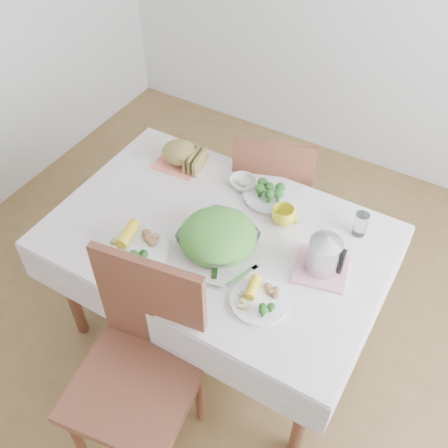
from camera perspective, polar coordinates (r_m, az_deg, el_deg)
The scene contains 19 objects.
floor at distance 2.96m, azimuth -0.54°, elevation -11.16°, with size 3.60×3.60×0.00m, color brown.
dining_table at distance 2.65m, azimuth -0.60°, elevation -6.78°, with size 1.40×0.90×0.75m, color brown.
tablecloth at distance 2.36m, azimuth -0.66°, elevation -1.20°, with size 1.50×1.00×0.01m, color silver.
chair_near at distance 2.28m, azimuth -9.62°, elevation -17.72°, with size 0.48×0.48×1.07m, color brown.
chair_far at distance 3.01m, azimuth 5.34°, elevation 3.54°, with size 0.43×0.43×0.95m, color brown.
salad_bowl at distance 2.28m, azimuth -0.66°, elevation -1.76°, with size 0.32×0.32×0.08m, color white.
dinner_plate_left at distance 2.31m, azimuth -9.67°, elevation -2.82°, with size 0.30×0.30×0.03m, color white.
dinner_plate_right at distance 2.12m, azimuth 3.89°, elevation -8.37°, with size 0.24×0.24×0.02m, color white.
broccoli_plate at distance 2.53m, azimuth 4.92°, elevation 3.02°, with size 0.25×0.25×0.02m, color beige.
napkin at distance 2.74m, azimuth -4.80°, elevation 6.82°, with size 0.23×0.23×0.00m, color #FE7B5D.
bread_loaf at distance 2.70m, azimuth -4.87°, elevation 7.74°, with size 0.18×0.17×0.11m, color olive.
fruit_bowl at distance 2.58m, azimuth 2.03°, elevation 4.52°, with size 0.13×0.13×0.04m, color white.
yellow_mug at distance 2.39m, azimuth 6.45°, elevation 0.92°, with size 0.11×0.11×0.09m, color yellow.
glass_tumbler at distance 2.39m, azimuth 14.65°, elevation 0.08°, with size 0.06×0.06×0.12m, color white.
pink_tray at distance 2.25m, azimuth 10.54°, elevation -4.78°, with size 0.22×0.22×0.02m, color #D18091.
electric_kettle at distance 2.17m, azimuth 10.93°, elevation -2.90°, with size 0.14×0.14×0.19m, color #B2B5BA.
fork_left at distance 2.25m, azimuth -0.85°, elevation -4.07°, with size 0.02×0.20×0.00m, color silver.
fork_right at distance 2.20m, azimuth 1.98°, elevation -5.66°, with size 0.02×0.17×0.00m, color silver.
knife at distance 2.17m, azimuth -2.31°, elevation -6.58°, with size 0.02×0.18×0.00m, color silver.
Camera 1 is at (0.83, -1.36, 2.49)m, focal length 42.00 mm.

